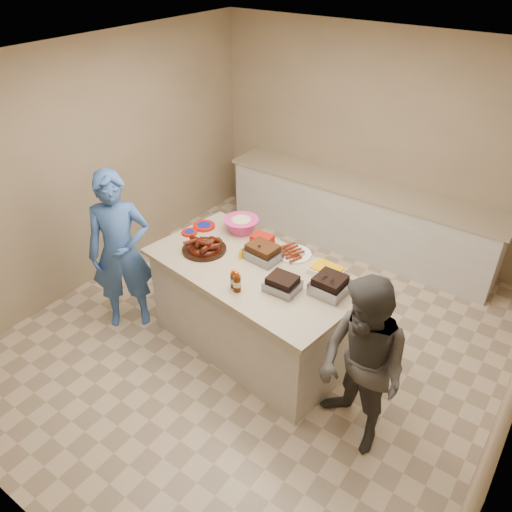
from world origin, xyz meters
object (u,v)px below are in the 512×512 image
Objects in this scene: bbq_bottle_a at (234,287)px; guest_blue at (132,319)px; plastic_cup at (233,224)px; coleslaw_bowl at (241,231)px; bbq_bottle_b at (237,291)px; island at (253,344)px; guest_gray at (351,434)px; mustard_bottle at (241,258)px; roasting_pan at (329,293)px; rib_platter at (204,250)px.

bbq_bottle_a reaches higher than guest_blue.
guest_blue is (-0.67, -0.97, -0.96)m from plastic_cup.
coleslaw_bowl reaches higher than bbq_bottle_b.
island is 1.29× the size of guest_gray.
coleslaw_bowl is 0.95m from bbq_bottle_a.
bbq_bottle_b is 1.15m from plastic_cup.
bbq_bottle_a reaches higher than mustard_bottle.
roasting_pan is at bearing -17.39° from coleslaw_bowl.
plastic_cup is (-0.68, 0.86, 0.00)m from bbq_bottle_a.
coleslaw_bowl is at bearing 123.11° from bbq_bottle_a.
rib_platter is 0.56m from plastic_cup.
island is at bearing -172.90° from roasting_pan.
bbq_bottle_b reaches higher than guest_blue.
rib_platter is 1.28m from guest_blue.
rib_platter is at bearing -98.92° from coleslaw_bowl.
roasting_pan is 0.18× the size of guest_gray.
guest_blue is at bearing -152.38° from guest_gray.
island is 1.11m from rib_platter.
island is at bearing 97.03° from bbq_bottle_a.
mustard_bottle is at bearing -20.50° from guest_blue.
bbq_bottle_a is 1.10m from plastic_cup.
coleslaw_bowl is 0.17m from plastic_cup.
island is 1.17× the size of guest_blue.
bbq_bottle_a is at bearing -51.59° from plastic_cup.
guest_gray is at bearing -16.99° from mustard_bottle.
plastic_cup is (-0.08, 0.56, 0.00)m from rib_platter.
roasting_pan reaches higher than guest_gray.
coleslaw_bowl is 1.00m from bbq_bottle_b.
coleslaw_bowl is 0.49m from mustard_bottle.
rib_platter is 1.53× the size of roasting_pan.
bbq_bottle_b is at bearing -26.67° from rib_platter.
island is 18.76× the size of mustard_bottle.
mustard_bottle is (0.29, -0.40, 0.00)m from coleslaw_bowl.
bbq_bottle_a reaches higher than plastic_cup.
island is 11.07× the size of bbq_bottle_a.
mustard_bottle is at bearing 14.36° from rib_platter.
bbq_bottle_a is (0.04, -0.34, 0.96)m from island.
guest_gray is at bearing -10.96° from rib_platter.
bbq_bottle_a is at bearing -60.41° from mustard_bottle.
plastic_cup is at bearing 134.60° from mustard_bottle.
mustard_bottle is (0.37, 0.09, 0.00)m from rib_platter.
plastic_cup is (-0.16, 0.06, 0.00)m from coleslaw_bowl.
coleslaw_bowl is at bearing 2.73° from guest_blue.
plastic_cup is (-1.39, 0.45, 0.00)m from roasting_pan.
rib_platter is 0.25× the size of guest_blue.
bbq_bottle_b is (0.10, -0.36, 0.96)m from island.
roasting_pan is 2.61× the size of mustard_bottle.
bbq_bottle_a is 0.06m from bbq_bottle_b.
plastic_cup reaches higher than guest_blue.
rib_platter is 1.31m from roasting_pan.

